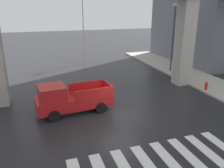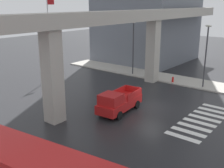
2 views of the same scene
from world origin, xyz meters
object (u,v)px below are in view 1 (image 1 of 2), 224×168
Objects in this scene: fire_hydrant at (206,87)px; flagpole at (84,16)px; pickup_truck at (70,99)px; street_lamp_mid_block at (174,31)px.

flagpole is (-7.65, 13.56, 5.46)m from fire_hydrant.
pickup_truck is at bearing -177.67° from fire_hydrant.
fire_hydrant is at bearing -93.65° from street_lamp_mid_block.
fire_hydrant is (11.70, 0.48, -0.56)m from pickup_truck.
street_lamp_mid_block is at bearing -42.15° from flagpole.
flagpole reaches higher than pickup_truck.
flagpole reaches higher than fire_hydrant.
street_lamp_mid_block is 8.52× the size of fire_hydrant.
street_lamp_mid_block is at bearing 86.35° from fire_hydrant.
pickup_truck is 6.18× the size of fire_hydrant.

